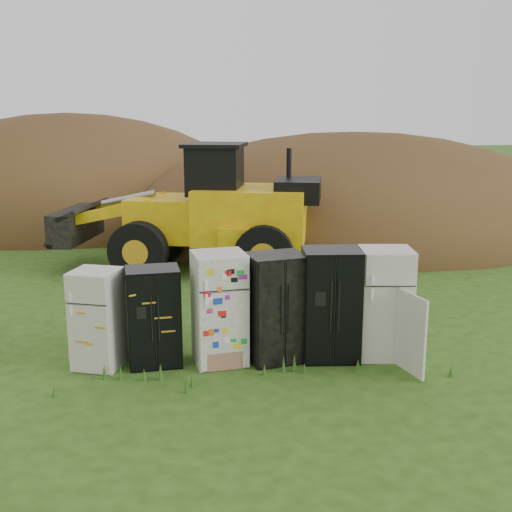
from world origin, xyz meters
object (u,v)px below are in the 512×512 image
Objects in this scene: fridge_leftmost at (98,319)px; fridge_sticker at (219,308)px; fridge_open_door at (384,303)px; fridge_black_side at (154,317)px; wheel_loader at (184,207)px; fridge_black_right at (331,304)px; fridge_dark_mid at (276,308)px.

fridge_leftmost is 1.99m from fridge_sticker.
fridge_open_door is at bearing -9.25° from fridge_sticker.
wheel_loader is at bearing 79.29° from fridge_black_side.
wheel_loader reaches higher than fridge_black_right.
fridge_dark_mid is 0.93m from fridge_black_right.
fridge_black_right reaches higher than fridge_dark_mid.
fridge_leftmost is 0.91m from fridge_black_side.
fridge_dark_mid is (0.95, 0.02, -0.03)m from fridge_sticker.
fridge_open_door reaches higher than fridge_black_side.
fridge_dark_mid reaches higher than fridge_black_side.
fridge_dark_mid is at bearing -174.98° from fridge_open_door.
fridge_dark_mid reaches higher than fridge_leftmost.
fridge_black_side is at bearing 166.32° from fridge_dark_mid.
wheel_loader is at bearing 114.71° from fridge_black_right.
fridge_black_right is (3.86, -0.01, 0.13)m from fridge_leftmost.
wheel_loader reaches higher than fridge_leftmost.
fridge_sticker is 0.95m from fridge_dark_mid.
fridge_open_door is (4.79, -0.01, 0.12)m from fridge_leftmost.
fridge_leftmost is at bearing 166.59° from fridge_dark_mid.
fridge_sticker is at bearing -176.60° from fridge_black_right.
fridge_black_side is 3.88m from fridge_open_door.
fridge_black_side is at bearing 169.45° from fridge_sticker.
fridge_dark_mid is at bearing -6.71° from fridge_black_side.
fridge_sticker is 1.03× the size of fridge_dark_mid.
wheel_loader is at bearing 123.64° from fridge_open_door.
fridge_leftmost is at bearing 174.17° from fridge_black_side.
fridge_sticker is 1.00× the size of fridge_open_door.
fridge_dark_mid is at bearing 18.27° from fridge_leftmost.
fridge_leftmost is at bearing -89.29° from wheel_loader.
fridge_leftmost is 0.86× the size of fridge_black_right.
fridge_black_side is 0.87× the size of fridge_sticker.
fridge_black_side is at bearing -81.32° from wheel_loader.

